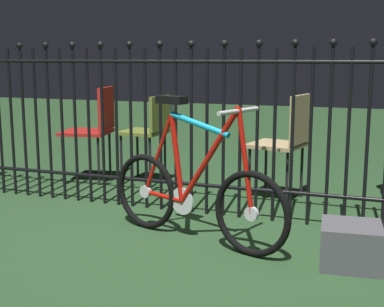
{
  "coord_description": "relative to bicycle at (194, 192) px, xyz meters",
  "views": [
    {
      "loc": [
        1.23,
        -2.99,
        1.16
      ],
      "look_at": [
        0.06,
        0.21,
        0.55
      ],
      "focal_mm": 49.8,
      "sensor_mm": 36.0,
      "label": 1
    }
  ],
  "objects": [
    {
      "name": "ground_plane",
      "position": [
        -0.12,
        -0.09,
        -0.33
      ],
      "size": [
        20.0,
        20.0,
        0.0
      ],
      "primitive_type": "plane",
      "color": "#264625"
    },
    {
      "name": "iron_fence",
      "position": [
        -0.19,
        0.6,
        0.35
      ],
      "size": [
        4.81,
        0.07,
        1.36
      ],
      "color": "black",
      "rests_on": "ground"
    },
    {
      "name": "bicycle",
      "position": [
        0.0,
        0.0,
        0.0
      ],
      "size": [
        1.32,
        0.53,
        0.93
      ],
      "color": "black",
      "rests_on": "ground"
    },
    {
      "name": "chair_tan",
      "position": [
        0.36,
        1.2,
        0.2
      ],
      "size": [
        0.49,
        0.48,
        0.87
      ],
      "color": "black",
      "rests_on": "ground"
    },
    {
      "name": "chair_olive",
      "position": [
        -0.92,
        1.35,
        0.2
      ],
      "size": [
        0.4,
        0.4,
        0.82
      ],
      "color": "black",
      "rests_on": "ground"
    },
    {
      "name": "chair_red",
      "position": [
        -1.46,
        1.28,
        0.22
      ],
      "size": [
        0.51,
        0.51,
        0.89
      ],
      "color": "black",
      "rests_on": "ground"
    },
    {
      "name": "display_crate",
      "position": [
        0.97,
        -0.09,
        -0.2
      ],
      "size": [
        0.36,
        0.36,
        0.24
      ],
      "primitive_type": "cube",
      "rotation": [
        0.0,
        0.0,
        0.09
      ],
      "color": "#4C4C51",
      "rests_on": "ground"
    }
  ]
}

